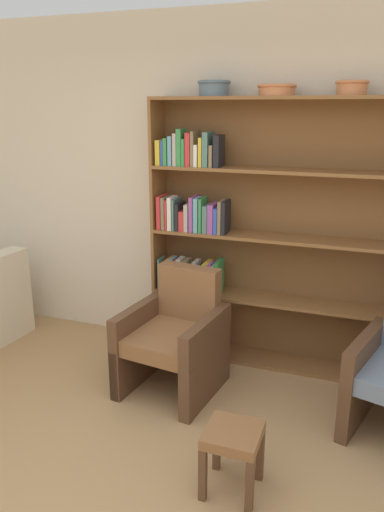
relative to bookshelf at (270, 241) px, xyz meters
The scene contains 7 objects.
wall_back 0.50m from the bookshelf, 151.60° to the left, with size 12.00×0.06×2.75m.
bookshelf is the anchor object (origin of this frame).
bowl_olive 1.23m from the bookshelf, behind, with size 0.25×0.25×0.11m.
bowl_slate 1.12m from the bookshelf, 80.84° to the right, with size 0.28×0.28×0.08m.
bowl_cream 1.24m from the bookshelf, ahead, with size 0.23×0.23×0.10m.
armchair_leather 1.04m from the bookshelf, 131.22° to the right, with size 0.73×0.76×0.88m.
footstool 1.69m from the bookshelf, 85.00° to the right, with size 0.29×0.29×0.38m.
Camera 1 is at (1.00, -1.53, 2.03)m, focal length 35.00 mm.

